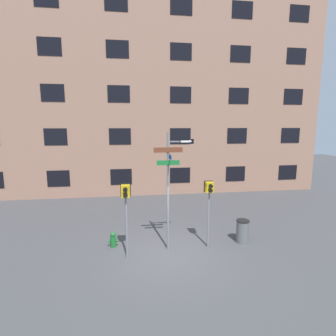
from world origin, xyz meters
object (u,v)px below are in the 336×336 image
Objects in this scene: pedestrian_signal_left at (126,201)px; pedestrian_signal_right at (209,196)px; street_sign_pole at (170,180)px; fire_hydrant at (113,240)px; trash_bin at (242,231)px.

pedestrian_signal_left is 1.03× the size of pedestrian_signal_right.
street_sign_pole is 3.32m from fire_hydrant.
pedestrian_signal_left reaches higher than fire_hydrant.
street_sign_pole is 4.77× the size of trash_bin.
street_sign_pole is at bearing 179.15° from pedestrian_signal_right.
pedestrian_signal_right is 2.19m from trash_bin.
pedestrian_signal_right is at bearing 7.39° from pedestrian_signal_left.
street_sign_pole is at bearing 14.77° from pedestrian_signal_left.
street_sign_pole is 7.50× the size of fire_hydrant.
pedestrian_signal_left is (-1.64, -0.43, -0.59)m from street_sign_pole.
trash_bin is at bearing 7.35° from pedestrian_signal_left.
street_sign_pole is 1.65× the size of pedestrian_signal_left.
street_sign_pole is 1.70× the size of pedestrian_signal_right.
trash_bin is (1.51, 0.19, -1.58)m from pedestrian_signal_right.
street_sign_pole is 3.78m from trash_bin.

